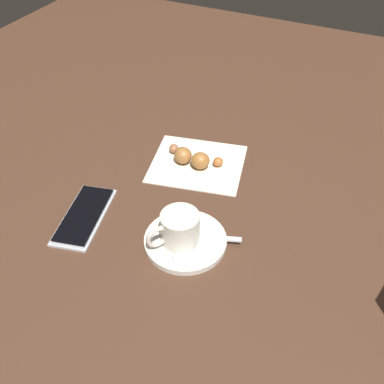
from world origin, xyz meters
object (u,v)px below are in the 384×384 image
Objects in this scene: espresso_cup at (179,228)px; sugar_packet at (191,255)px; napkin at (197,163)px; croissant at (192,158)px; teaspoon at (186,235)px; saucer at (185,241)px; cell_phone at (84,216)px.

espresso_cup is 0.05m from sugar_packet.
croissant is (0.01, -0.01, 0.02)m from napkin.
teaspoon is at bearing 84.05° from sugar_packet.
sugar_packet is 0.45× the size of croissant.
teaspoon reaches higher than saucer.
teaspoon is 0.21m from napkin.
espresso_cup is 1.43× the size of sugar_packet.
croissant is (-0.20, -0.07, -0.02)m from espresso_cup.
espresso_cup is 0.62× the size of teaspoon.
saucer is 0.03m from espresso_cup.
croissant is at bearing -157.54° from teaspoon.
croissant is (-0.19, -0.08, 0.01)m from saucer.
napkin is 1.10× the size of cell_phone.
cell_phone is (0.22, -0.11, -0.01)m from croissant.
saucer is 2.34× the size of sugar_packet.
cell_phone is (-0.01, -0.21, -0.01)m from sugar_packet.
sugar_packet is 0.21m from cell_phone.
teaspoon is 2.30× the size of sugar_packet.
saucer is 0.19m from cell_phone.
cell_phone is at bearing 136.01° from sugar_packet.
napkin is (-0.20, -0.07, -0.00)m from saucer.
croissant reaches higher than cell_phone.
napkin is at bearing -160.35° from teaspoon.
saucer is 0.01m from teaspoon.
teaspoon reaches higher than napkin.
cell_phone is at bearing -26.92° from croissant.
espresso_cup is 0.22m from napkin.
napkin is at bearing 152.32° from cell_phone.
napkin is at bearing 135.44° from croissant.
croissant is at bearing -44.56° from napkin.
saucer is 0.04m from sugar_packet.
cell_phone reaches higher than napkin.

